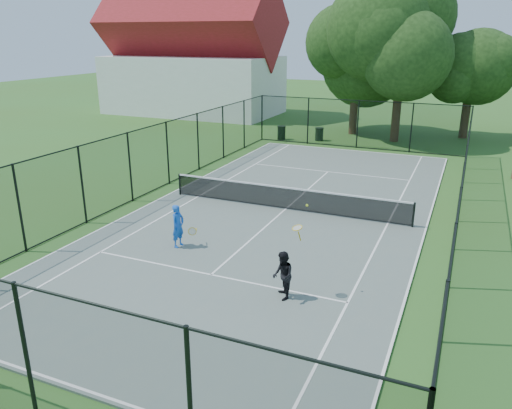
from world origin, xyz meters
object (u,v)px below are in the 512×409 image
at_px(tennis_net, 286,197).
at_px(trash_bin_right, 319,134).
at_px(trash_bin_left, 281,133).
at_px(player_blue, 178,226).
at_px(player_black, 283,275).

height_order(tennis_net, trash_bin_right, tennis_net).
xyz_separation_m(trash_bin_left, player_blue, (3.31, -18.56, 0.32)).
relative_size(player_blue, player_black, 0.58).
relative_size(tennis_net, trash_bin_right, 11.41).
bearing_deg(player_black, tennis_net, 109.51).
xyz_separation_m(tennis_net, player_black, (2.42, -6.83, 0.16)).
xyz_separation_m(tennis_net, trash_bin_right, (-2.83, 14.26, -0.13)).
distance_m(player_blue, player_black, 4.81).
height_order(tennis_net, trash_bin_left, tennis_net).
bearing_deg(tennis_net, trash_bin_right, 101.20).
distance_m(tennis_net, player_black, 7.25).
distance_m(trash_bin_left, player_black, 21.86).
distance_m(tennis_net, trash_bin_right, 14.54).
height_order(trash_bin_right, player_black, player_black).
distance_m(tennis_net, player_blue, 5.34).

